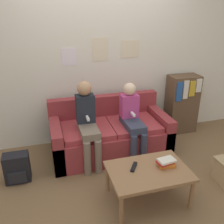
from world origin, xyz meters
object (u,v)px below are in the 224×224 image
object	(u,v)px
couch	(109,135)
person_left	(87,120)
coffee_table	(148,173)
person_right	(132,118)
bookshelf	(182,104)
backpack	(17,168)
tv_remote	(134,167)

from	to	relation	value
couch	person_left	size ratio (longest dim) A/B	1.48
coffee_table	person_right	size ratio (longest dim) A/B	0.82
bookshelf	backpack	world-z (taller)	bookshelf
couch	bookshelf	bearing A→B (deg)	12.84
tv_remote	bookshelf	bearing A→B (deg)	77.97
tv_remote	bookshelf	world-z (taller)	bookshelf
couch	backpack	xyz separation A→B (m)	(-1.26, -0.35, -0.09)
person_right	couch	bearing A→B (deg)	144.46
couch	person_left	xyz separation A→B (m)	(-0.35, -0.18, 0.36)
couch	person_left	bearing A→B (deg)	-152.73
tv_remote	backpack	bearing A→B (deg)	-173.77
bookshelf	backpack	distance (m)	2.69
person_left	tv_remote	world-z (taller)	person_left
couch	person_right	world-z (taller)	person_right
couch	person_left	world-z (taller)	person_left
bookshelf	coffee_table	bearing A→B (deg)	-130.89
couch	coffee_table	size ratio (longest dim) A/B	1.93
person_right	bookshelf	distance (m)	1.18
bookshelf	tv_remote	bearing A→B (deg)	-135.72
bookshelf	backpack	bearing A→B (deg)	-165.84
tv_remote	backpack	size ratio (longest dim) A/B	0.45
coffee_table	backpack	world-z (taller)	coffee_table
coffee_table	backpack	distance (m)	1.58
coffee_table	bookshelf	size ratio (longest dim) A/B	0.88
couch	coffee_table	bearing A→B (deg)	-83.09
tv_remote	couch	bearing A→B (deg)	123.32
couch	person_right	size ratio (longest dim) A/B	1.59
coffee_table	person_right	distance (m)	0.93
person_right	backpack	xyz separation A→B (m)	(-1.53, -0.16, -0.40)
person_left	bookshelf	distance (m)	1.75
person_left	person_right	xyz separation A→B (m)	(0.61, -0.01, -0.05)
couch	tv_remote	xyz separation A→B (m)	(-0.01, -1.00, 0.13)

